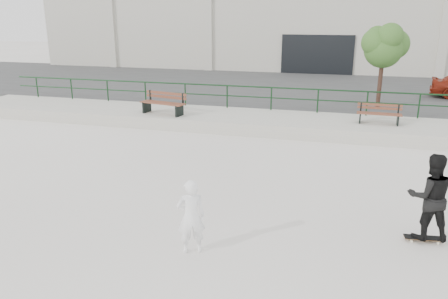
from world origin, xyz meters
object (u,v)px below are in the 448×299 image
(bench_right, at_px, (379,114))
(skateboard, at_px, (424,238))
(tree, at_px, (385,45))
(standing_skater, at_px, (430,197))
(seated_skater, at_px, (191,217))
(bench_left, at_px, (164,103))

(bench_right, distance_m, skateboard, 8.51)
(bench_right, height_order, tree, tree)
(standing_skater, bearing_deg, tree, -96.59)
(seated_skater, bearing_deg, skateboard, 175.23)
(standing_skater, bearing_deg, seated_skater, 12.38)
(bench_left, height_order, seated_skater, seated_skater)
(tree, height_order, seated_skater, tree)
(bench_left, bearing_deg, tree, 35.88)
(bench_left, relative_size, seated_skater, 1.36)
(bench_right, bearing_deg, tree, 88.96)
(seated_skater, bearing_deg, standing_skater, 175.23)
(standing_skater, xyz_separation_m, seated_skater, (-4.52, -1.68, -0.24))
(seated_skater, bearing_deg, tree, -132.62)
(bench_left, distance_m, seated_skater, 10.59)
(skateboard, bearing_deg, bench_left, 132.23)
(skateboard, bearing_deg, seated_skater, -166.70)
(skateboard, height_order, standing_skater, standing_skater)
(bench_left, relative_size, standing_skater, 1.14)
(tree, bearing_deg, seated_skater, -107.40)
(skateboard, xyz_separation_m, standing_skater, (-0.00, 0.00, 0.93))
(bench_left, xyz_separation_m, skateboard, (9.14, -7.85, -0.88))
(bench_right, distance_m, tree, 4.08)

